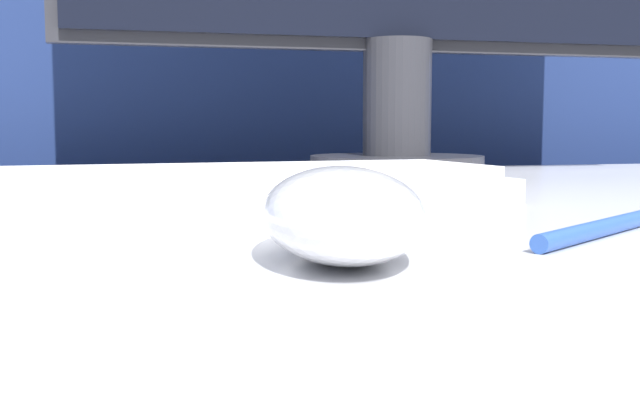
{
  "coord_description": "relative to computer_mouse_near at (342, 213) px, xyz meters",
  "views": [
    {
      "loc": [
        -0.13,
        -0.39,
        0.79
      ],
      "look_at": [
        -0.05,
        -0.09,
        0.76
      ],
      "focal_mm": 42.0,
      "sensor_mm": 36.0,
      "label": 1
    }
  ],
  "objects": [
    {
      "name": "partition_panel",
      "position": [
        0.05,
        0.74,
        -0.11
      ],
      "size": [
        5.0,
        0.03,
        1.29
      ],
      "color": "navy",
      "rests_on": "ground_plane"
    },
    {
      "name": "computer_mouse_near",
      "position": [
        0.0,
        0.0,
        0.0
      ],
      "size": [
        0.08,
        0.12,
        0.04
      ],
      "rotation": [
        0.0,
        0.0,
        -0.17
      ],
      "color": "silver",
      "rests_on": "desk"
    },
    {
      "name": "keyboard",
      "position": [
        -0.01,
        0.22,
        -0.01
      ],
      "size": [
        0.37,
        0.16,
        0.02
      ],
      "rotation": [
        0.0,
        0.0,
        0.09
      ],
      "color": "silver",
      "rests_on": "desk"
    },
    {
      "name": "pen",
      "position": [
        0.14,
        0.04,
        -0.01
      ],
      "size": [
        0.13,
        0.09,
        0.01
      ],
      "rotation": [
        0.0,
        0.0,
        0.59
      ],
      "color": "#284C9E",
      "rests_on": "desk"
    }
  ]
}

